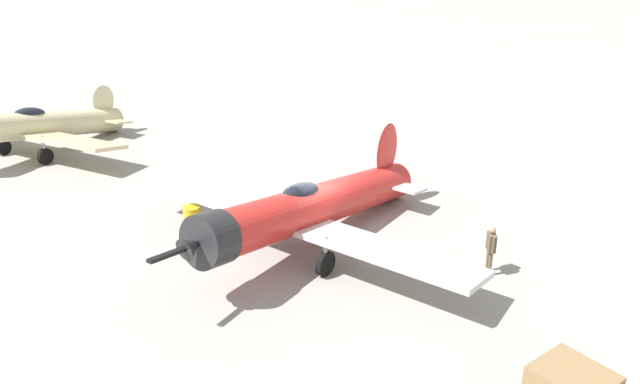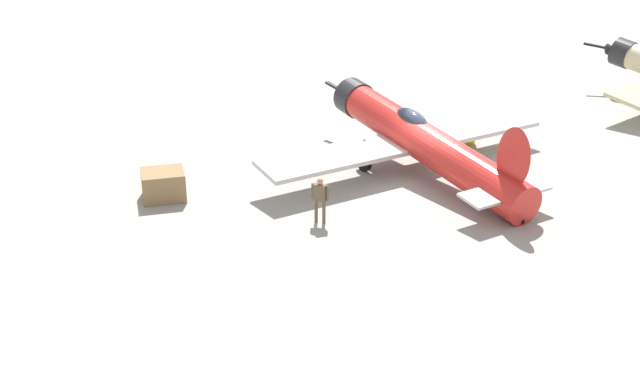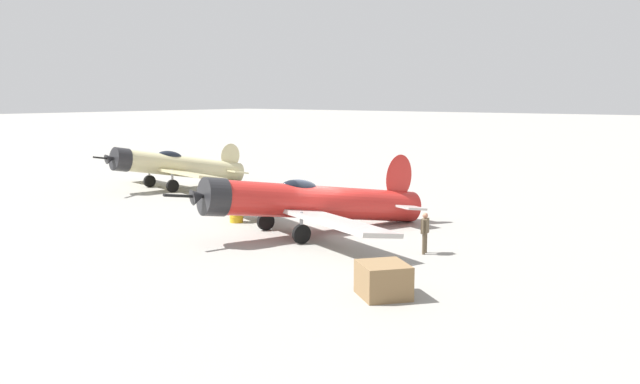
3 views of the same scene
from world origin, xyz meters
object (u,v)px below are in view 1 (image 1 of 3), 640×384
at_px(airplane_mid_apron, 39,126).
at_px(fuel_drum, 193,219).
at_px(ground_crew_mechanic, 491,246).
at_px(airplane_foreground, 311,208).

bearing_deg(airplane_mid_apron, fuel_drum, 73.89).
relative_size(airplane_mid_apron, ground_crew_mechanic, 7.10).
distance_m(airplane_foreground, ground_crew_mechanic, 5.91).
bearing_deg(airplane_foreground, ground_crew_mechanic, 107.90).
relative_size(airplane_foreground, airplane_mid_apron, 1.11).
bearing_deg(fuel_drum, airplane_foreground, 91.73).
xyz_separation_m(airplane_foreground, ground_crew_mechanic, (0.27, 5.89, -0.42)).
relative_size(airplane_foreground, ground_crew_mechanic, 7.91).
xyz_separation_m(airplane_mid_apron, fuel_drum, (6.07, 11.71, -0.97)).
bearing_deg(ground_crew_mechanic, fuel_drum, -14.97).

